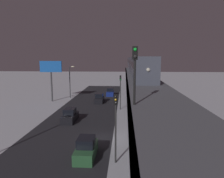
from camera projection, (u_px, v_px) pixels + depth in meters
The scene contains 13 objects.
ground_plane at pixel (103, 139), 24.50m from camera, with size 240.00×240.00×0.00m, color silver.
avenue_asphalt at pixel (67, 138), 24.76m from camera, with size 11.00×92.49×0.01m, color #28282D.
elevated_railway at pixel (148, 94), 23.36m from camera, with size 5.00×92.49×6.33m.
subway_train at pixel (134, 63), 60.24m from camera, with size 2.94×74.07×3.40m.
rail_signal at pixel (135, 65), 13.83m from camera, with size 0.36×0.41×4.00m.
sedan_green at pixel (86, 149), 19.89m from camera, with size 1.80×4.07×1.97m.
sedan_blue_2 at pixel (110, 92), 52.73m from camera, with size 1.80×4.26×1.97m.
sedan_black at pixel (99, 99), 44.39m from camera, with size 1.80×4.12×1.97m.
sedan_black_2 at pixel (70, 116), 31.16m from camera, with size 1.80×4.24×1.97m.
traffic_light_near at pixel (116, 119), 18.27m from camera, with size 0.32×0.44×6.40m.
traffic_light_mid at pixel (120, 87), 37.71m from camera, with size 0.32×0.44×6.40m.
commercial_billboard at pixel (51, 71), 44.65m from camera, with size 4.80×0.36×8.90m.
street_lamp_far at pixel (71, 78), 49.08m from camera, with size 1.35×0.44×7.65m.
Camera 1 is at (-2.48, 23.21, 9.56)m, focal length 32.86 mm.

